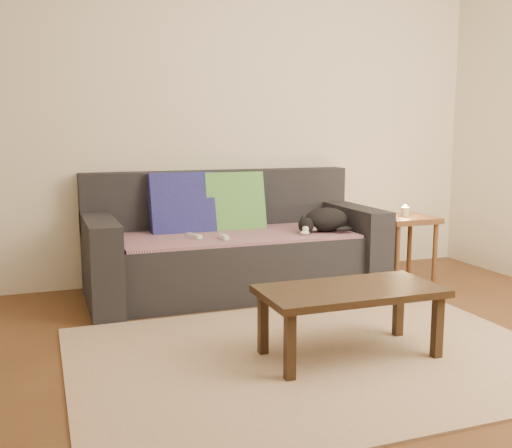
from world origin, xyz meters
name	(u,v)px	position (x,y,z in m)	size (l,w,h in m)	color
ground	(329,368)	(0.00, 0.00, 0.00)	(4.50, 4.50, 0.00)	brown
back_wall	(215,114)	(0.00, 2.00, 1.30)	(4.50, 0.04, 2.60)	beige
sofa	(232,249)	(0.00, 1.57, 0.31)	(2.10, 0.94, 0.87)	#232328
throw_blanket	(236,235)	(0.00, 1.48, 0.43)	(1.66, 0.74, 0.02)	#3C2545
cushion_navy	(182,205)	(-0.33, 1.74, 0.63)	(0.47, 0.12, 0.47)	#12144F
cushion_green	(234,203)	(0.07, 1.74, 0.63)	(0.46, 0.11, 0.46)	#0E5D58
cat	(324,220)	(0.64, 1.35, 0.52)	(0.45, 0.36, 0.17)	black
wii_remote_a	(224,237)	(-0.14, 1.30, 0.46)	(0.15, 0.04, 0.03)	white
wii_remote_b	(194,236)	(-0.33, 1.40, 0.46)	(0.15, 0.04, 0.03)	white
side_table	(404,228)	(1.32, 1.34, 0.43)	(0.42, 0.42, 0.52)	brown
candle	(405,211)	(1.32, 1.34, 0.56)	(0.06, 0.06, 0.09)	beige
rug	(316,356)	(0.00, 0.15, 0.01)	(2.50, 1.80, 0.01)	tan
coffee_table	(350,296)	(0.17, 0.10, 0.33)	(0.94, 0.47, 0.38)	#312113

